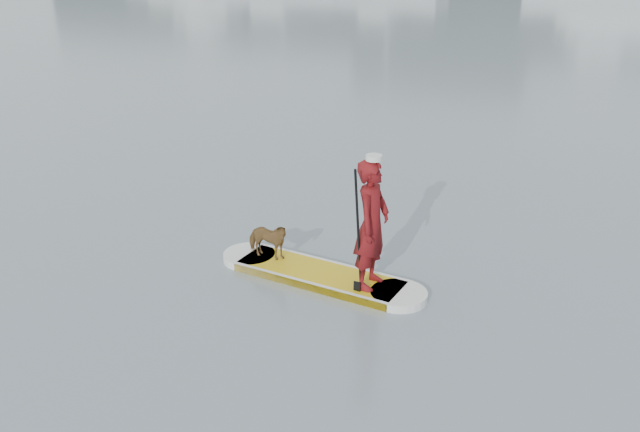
% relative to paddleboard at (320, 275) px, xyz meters
% --- Properties ---
extents(paddleboard, '(3.26, 1.25, 0.12)m').
position_rel_paddleboard_xyz_m(paddleboard, '(0.00, 0.00, 0.00)').
color(paddleboard, gold).
rests_on(paddleboard, ground).
extents(paddler, '(0.51, 0.72, 1.84)m').
position_rel_paddleboard_xyz_m(paddler, '(0.79, -0.14, 0.98)').
color(paddler, maroon).
rests_on(paddler, paddleboard).
extents(white_cap, '(0.22, 0.22, 0.07)m').
position_rel_paddleboard_xyz_m(white_cap, '(0.79, -0.14, 1.94)').
color(white_cap, silver).
rests_on(white_cap, paddler).
extents(dog, '(0.73, 0.38, 0.59)m').
position_rel_paddleboard_xyz_m(dog, '(-0.89, 0.16, 0.36)').
color(dog, brown).
rests_on(dog, paddleboard).
extents(paddle, '(0.10, 0.30, 2.00)m').
position_rel_paddleboard_xyz_m(paddle, '(0.67, -0.38, 0.74)').
color(paddle, black).
rests_on(paddle, ground).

